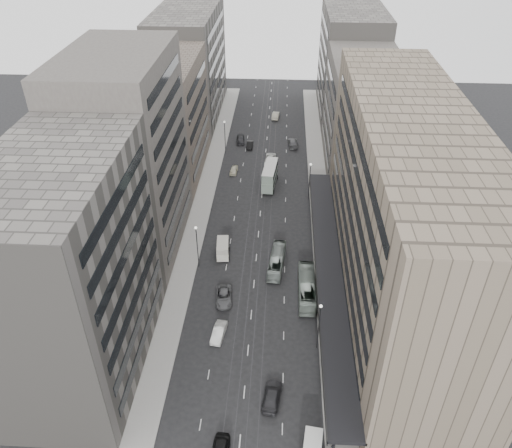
% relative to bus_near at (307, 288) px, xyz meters
% --- Properties ---
extents(ground, '(220.00, 220.00, 0.00)m').
position_rel_bus_near_xyz_m(ground, '(-8.50, -5.92, -1.51)').
color(ground, black).
rests_on(ground, ground).
extents(sidewalk_right, '(4.00, 125.00, 0.15)m').
position_rel_bus_near_xyz_m(sidewalk_right, '(3.50, 31.58, -1.43)').
color(sidewalk_right, gray).
rests_on(sidewalk_right, ground).
extents(sidewalk_left, '(4.00, 125.00, 0.15)m').
position_rel_bus_near_xyz_m(sidewalk_left, '(-20.50, 31.58, -1.43)').
color(sidewalk_left, gray).
rests_on(sidewalk_left, ground).
extents(department_store, '(19.20, 60.00, 30.00)m').
position_rel_bus_near_xyz_m(department_store, '(12.95, 2.08, 13.44)').
color(department_store, '#7B6B5A').
rests_on(department_store, ground).
extents(building_right_mid, '(15.00, 28.00, 24.00)m').
position_rel_bus_near_xyz_m(building_right_mid, '(13.00, 46.08, 10.49)').
color(building_right_mid, '#4F4944').
rests_on(building_right_mid, ground).
extents(building_right_far, '(15.00, 32.00, 28.00)m').
position_rel_bus_near_xyz_m(building_right_far, '(13.00, 76.08, 12.49)').
color(building_right_far, slate).
rests_on(building_right_far, ground).
extents(building_left_a, '(15.00, 28.00, 30.00)m').
position_rel_bus_near_xyz_m(building_left_a, '(-30.00, -13.92, 13.49)').
color(building_left_a, slate).
rests_on(building_left_a, ground).
extents(building_left_b, '(15.00, 26.00, 34.00)m').
position_rel_bus_near_xyz_m(building_left_b, '(-30.00, 13.08, 15.49)').
color(building_left_b, '#4F4944').
rests_on(building_left_b, ground).
extents(building_left_c, '(15.00, 28.00, 25.00)m').
position_rel_bus_near_xyz_m(building_left_c, '(-30.00, 40.08, 10.99)').
color(building_left_c, '#6A5E53').
rests_on(building_left_c, ground).
extents(building_left_d, '(15.00, 38.00, 28.00)m').
position_rel_bus_near_xyz_m(building_left_d, '(-30.00, 73.08, 12.49)').
color(building_left_d, slate).
rests_on(building_left_d, ground).
extents(lamp_right_near, '(0.44, 0.44, 8.32)m').
position_rel_bus_near_xyz_m(lamp_right_near, '(1.20, -10.92, 3.69)').
color(lamp_right_near, '#262628').
rests_on(lamp_right_near, ground).
extents(lamp_right_far, '(0.44, 0.44, 8.32)m').
position_rel_bus_near_xyz_m(lamp_right_far, '(1.20, 29.08, 3.69)').
color(lamp_right_far, '#262628').
rests_on(lamp_right_far, ground).
extents(lamp_left_near, '(0.44, 0.44, 8.32)m').
position_rel_bus_near_xyz_m(lamp_left_near, '(-18.20, 6.08, 3.69)').
color(lamp_left_near, '#262628').
rests_on(lamp_left_near, ground).
extents(lamp_left_far, '(0.44, 0.44, 8.32)m').
position_rel_bus_near_xyz_m(lamp_left_far, '(-18.20, 49.08, 3.69)').
color(lamp_left_far, '#262628').
rests_on(lamp_left_far, ground).
extents(bus_near, '(2.54, 10.84, 3.02)m').
position_rel_bus_near_xyz_m(bus_near, '(0.00, 0.00, 0.00)').
color(bus_near, gray).
rests_on(bus_near, ground).
extents(bus_far, '(3.18, 9.68, 2.65)m').
position_rel_bus_near_xyz_m(bus_far, '(-4.87, 6.69, -0.19)').
color(bus_far, '#919C96').
rests_on(bus_far, ground).
extents(double_decker, '(3.39, 8.91, 4.76)m').
position_rel_bus_near_xyz_m(double_decker, '(-7.00, 34.09, 1.06)').
color(double_decker, gray).
rests_on(double_decker, ground).
extents(panel_van, '(2.53, 4.66, 2.84)m').
position_rel_bus_near_xyz_m(panel_van, '(-14.39, 9.32, 0.06)').
color(panel_van, silver).
rests_on(panel_van, ground).
extents(sedan_1, '(2.17, 4.67, 1.48)m').
position_rel_bus_near_xyz_m(sedan_1, '(-12.91, -9.49, -0.77)').
color(sedan_1, silver).
rests_on(sedan_1, ground).
extents(sedan_2, '(3.06, 5.60, 1.49)m').
position_rel_bus_near_xyz_m(sedan_2, '(-12.99, -1.98, -0.76)').
color(sedan_2, '#575759').
rests_on(sedan_2, ground).
extents(sedan_3, '(2.90, 5.66, 1.57)m').
position_rel_bus_near_xyz_m(sedan_3, '(-4.88, -19.82, -0.72)').
color(sedan_3, '#272729').
rests_on(sedan_3, ground).
extents(sedan_4, '(1.89, 4.07, 1.35)m').
position_rel_bus_near_xyz_m(sedan_4, '(-15.28, 39.44, -0.84)').
color(sedan_4, beige).
rests_on(sedan_4, ground).
extents(sedan_5, '(1.51, 4.31, 1.42)m').
position_rel_bus_near_xyz_m(sedan_5, '(-12.56, 52.58, -0.80)').
color(sedan_5, black).
rests_on(sedan_5, ground).
extents(sedan_6, '(2.60, 5.17, 1.40)m').
position_rel_bus_near_xyz_m(sedan_6, '(-7.16, 46.13, -0.81)').
color(sedan_6, silver).
rests_on(sedan_6, ground).
extents(sedan_7, '(2.76, 5.90, 1.67)m').
position_rel_bus_near_xyz_m(sedan_7, '(-1.97, 54.10, -0.68)').
color(sedan_7, '#515254').
rests_on(sedan_7, ground).
extents(sedan_8, '(2.37, 4.99, 1.65)m').
position_rel_bus_near_xyz_m(sedan_8, '(-15.06, 55.26, -0.69)').
color(sedan_8, '#242426').
rests_on(sedan_8, ground).
extents(sedan_9, '(2.16, 5.21, 1.68)m').
position_rel_bus_near_xyz_m(sedan_9, '(-6.59, 71.34, -0.67)').
color(sedan_9, gray).
rests_on(sedan_9, ground).
extents(pedestrian, '(0.74, 0.61, 1.73)m').
position_rel_bus_near_xyz_m(pedestrian, '(2.32, -26.58, -0.49)').
color(pedestrian, black).
rests_on(pedestrian, sidewalk_right).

